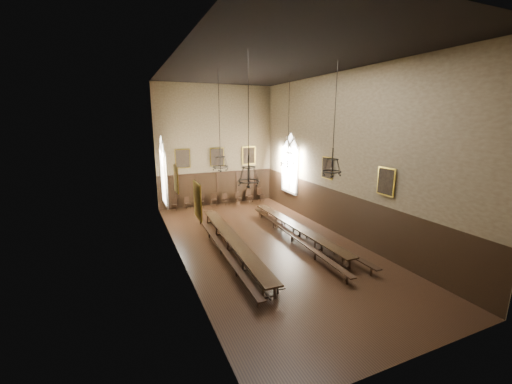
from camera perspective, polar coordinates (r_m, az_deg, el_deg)
floor at (r=16.92m, az=1.97°, el=-9.53°), size 9.00×18.00×0.02m
ceiling at (r=15.82m, az=2.24°, el=22.23°), size 9.00×18.00×0.02m
wall_back at (r=24.14m, az=-7.23°, el=8.25°), size 9.00×0.02×9.00m
wall_front at (r=8.66m, az=28.66°, el=-1.86°), size 9.00×0.02×9.00m
wall_left at (r=14.40m, az=-14.38°, el=4.72°), size 0.02×18.00×9.00m
wall_right at (r=18.13m, az=15.15°, el=6.33°), size 0.02×18.00×9.00m
wainscot_panelling at (r=16.47m, az=2.00°, el=-5.48°), size 9.00×18.00×2.50m
table_left at (r=15.90m, az=-4.34°, el=-9.50°), size 1.13×10.23×0.80m
table_right at (r=17.80m, az=7.35°, el=-7.17°), size 0.72×9.31×0.73m
bench_left_outer at (r=15.74m, az=-6.43°, el=-10.17°), size 0.62×10.51×0.47m
bench_left_inner at (r=16.06m, az=-2.62°, el=-9.72°), size 0.68×9.40×0.42m
bench_right_inner at (r=17.23m, az=6.51°, el=-8.08°), size 0.73×10.40×0.47m
bench_right_outer at (r=17.89m, az=9.21°, el=-7.35°), size 0.65×10.49×0.47m
chair_0 at (r=23.71m, az=-14.63°, el=-2.58°), size 0.49×0.49×0.87m
chair_1 at (r=23.93m, az=-12.32°, el=-2.33°), size 0.45×0.45×0.86m
chair_2 at (r=24.09m, az=-9.92°, el=-2.03°), size 0.53×0.53×0.96m
chair_3 at (r=24.26m, az=-7.63°, el=-1.82°), size 0.54×0.54×1.00m
chair_4 at (r=24.49m, az=-5.50°, el=-1.69°), size 0.50×0.50×0.90m
chair_5 at (r=24.85m, az=-3.30°, el=-1.46°), size 0.39×0.39×0.87m
chair_6 at (r=25.25m, az=-1.22°, el=-1.12°), size 0.48×0.48×0.99m
chair_7 at (r=25.57m, az=0.83°, el=-0.91°), size 0.57×0.57×1.02m
chandelier_back_left at (r=17.11m, az=-6.50°, el=5.69°), size 0.86×0.86×5.18m
chandelier_back_right at (r=18.67m, az=5.81°, el=6.29°), size 0.90×0.90×5.18m
chandelier_front_left at (r=12.43m, az=-1.34°, el=3.50°), size 0.86×0.86×5.06m
chandelier_front_right at (r=15.01m, az=13.67°, el=4.84°), size 0.89×0.89×5.04m
portrait_back_0 at (r=23.51m, az=-13.21°, el=5.92°), size 1.10×0.12×1.40m
portrait_back_1 at (r=24.10m, az=-7.09°, el=6.33°), size 1.10×0.12×1.40m
portrait_back_2 at (r=24.95m, az=-1.32°, el=6.66°), size 1.10×0.12×1.40m
portrait_left_0 at (r=15.53m, az=-14.35°, el=2.31°), size 0.12×1.00×1.30m
portrait_left_1 at (r=11.20m, az=-10.58°, el=-1.58°), size 0.12×1.00×1.30m
portrait_right_0 at (r=18.95m, az=12.83°, el=4.28°), size 0.12×1.00×1.30m
portrait_right_1 at (r=15.60m, az=22.56°, el=1.76°), size 0.12×1.00×1.30m
window_right at (r=22.76m, az=6.21°, el=5.20°), size 0.20×2.20×4.60m
window_left at (r=19.97m, az=-16.56°, el=3.63°), size 0.20×2.20×4.60m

